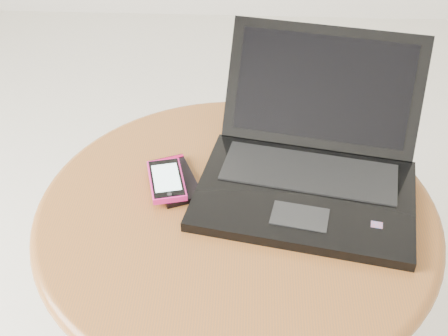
{
  "coord_description": "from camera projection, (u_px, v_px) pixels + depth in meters",
  "views": [
    {
      "loc": [
        -0.05,
        -0.65,
        1.19
      ],
      "look_at": [
        -0.09,
        0.09,
        0.59
      ],
      "focal_mm": 47.51,
      "sensor_mm": 36.0,
      "label": 1
    }
  ],
  "objects": [
    {
      "name": "phone_pink",
      "position": [
        166.0,
        180.0,
        1.0
      ],
      "size": [
        0.08,
        0.11,
        0.01
      ],
      "color": "#D61C76",
      "rests_on": "phone_black"
    },
    {
      "name": "phone_black",
      "position": [
        175.0,
        180.0,
        1.02
      ],
      "size": [
        0.11,
        0.14,
        0.01
      ],
      "color": "black",
      "rests_on": "table"
    },
    {
      "name": "laptop",
      "position": [
        310.0,
        162.0,
        1.0
      ],
      "size": [
        0.41,
        0.41,
        0.21
      ],
      "color": "black",
      "rests_on": "table"
    },
    {
      "name": "table",
      "position": [
        236.0,
        254.0,
        1.04
      ],
      "size": [
        0.67,
        0.67,
        0.53
      ],
      "color": "#532A16",
      "rests_on": "ground"
    }
  ]
}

